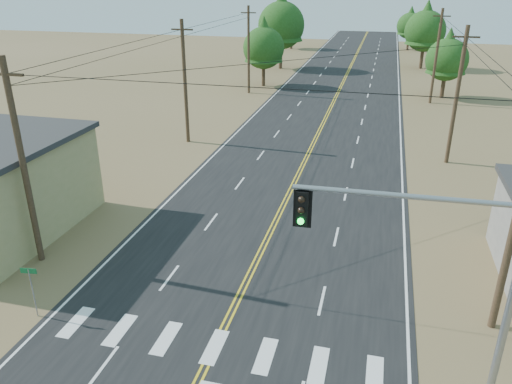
% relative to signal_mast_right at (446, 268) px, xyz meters
% --- Properties ---
extents(road, '(15.00, 200.00, 0.02)m').
position_rel_signal_mast_right_xyz_m(road, '(-7.63, 22.61, -5.11)').
color(road, black).
rests_on(road, ground).
extents(utility_pole_left_near, '(1.80, 0.30, 10.00)m').
position_rel_signal_mast_right_xyz_m(utility_pole_left_near, '(-18.13, 4.61, -0.01)').
color(utility_pole_left_near, '#4C3826').
rests_on(utility_pole_left_near, ground).
extents(utility_pole_left_mid, '(1.80, 0.30, 10.00)m').
position_rel_signal_mast_right_xyz_m(utility_pole_left_mid, '(-18.13, 24.61, -0.01)').
color(utility_pole_left_mid, '#4C3826').
rests_on(utility_pole_left_mid, ground).
extents(utility_pole_left_far, '(1.80, 0.30, 10.00)m').
position_rel_signal_mast_right_xyz_m(utility_pole_left_far, '(-18.13, 44.61, -0.01)').
color(utility_pole_left_far, '#4C3826').
rests_on(utility_pole_left_far, ground).
extents(utility_pole_right_mid, '(1.80, 0.30, 10.00)m').
position_rel_signal_mast_right_xyz_m(utility_pole_right_mid, '(2.87, 24.61, -0.01)').
color(utility_pole_right_mid, '#4C3826').
rests_on(utility_pole_right_mid, ground).
extents(utility_pole_right_far, '(1.80, 0.30, 10.00)m').
position_rel_signal_mast_right_xyz_m(utility_pole_right_far, '(2.87, 44.61, -0.01)').
color(utility_pole_right_far, '#4C3826').
rests_on(utility_pole_right_far, ground).
extents(signal_mast_right, '(6.75, 0.63, 7.52)m').
position_rel_signal_mast_right_xyz_m(signal_mast_right, '(0.00, 0.00, 0.00)').
color(signal_mast_right, gray).
rests_on(signal_mast_right, ground).
extents(street_sign, '(0.69, 0.12, 2.32)m').
position_rel_signal_mast_right_xyz_m(street_sign, '(-15.43, 0.61, -3.57)').
color(street_sign, gray).
rests_on(street_sign, ground).
extents(tree_left_near, '(5.18, 5.18, 8.63)m').
position_rel_signal_mast_right_xyz_m(tree_left_near, '(-17.40, 49.16, 0.16)').
color(tree_left_near, '#3F2D1E').
rests_on(tree_left_near, ground).
extents(tree_left_mid, '(6.89, 6.89, 11.49)m').
position_rel_signal_mast_right_xyz_m(tree_left_mid, '(-17.94, 62.53, 1.91)').
color(tree_left_mid, '#3F2D1E').
rests_on(tree_left_mid, ground).
extents(tree_left_far, '(4.73, 4.73, 7.89)m').
position_rel_signal_mast_right_xyz_m(tree_left_far, '(-20.53, 85.26, -0.30)').
color(tree_left_far, '#3F2D1E').
rests_on(tree_left_far, ground).
extents(tree_right_near, '(4.74, 4.74, 7.90)m').
position_rel_signal_mast_right_xyz_m(tree_right_near, '(4.34, 47.65, -0.30)').
color(tree_right_near, '#3F2D1E').
rests_on(tree_right_near, ground).
extents(tree_right_mid, '(6.00, 6.00, 10.01)m').
position_rel_signal_mast_right_xyz_m(tree_right_mid, '(2.89, 68.00, 1.00)').
color(tree_right_mid, '#3F2D1E').
rests_on(tree_right_mid, ground).
extents(tree_right_far, '(4.83, 4.83, 8.05)m').
position_rel_signal_mast_right_xyz_m(tree_right_far, '(1.37, 88.81, -0.20)').
color(tree_right_far, '#3F2D1E').
rests_on(tree_right_far, ground).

